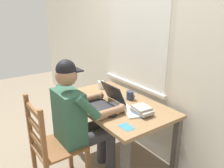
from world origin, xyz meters
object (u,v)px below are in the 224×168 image
desk (115,111)px  coffee_mug_white (101,85)px  seated_person (80,116)px  wooden_chair (53,147)px  book_stack_main (142,110)px  coffee_mug_dark (130,95)px  computer_mouse (113,115)px  landscape_photo_print (126,127)px  laptop (105,101)px

desk → coffee_mug_white: 0.49m
seated_person → desk: bearing=95.6°
wooden_chair → book_stack_main: size_ratio=4.68×
wooden_chair → seated_person: bearing=90.0°
coffee_mug_dark → book_stack_main: (0.34, -0.14, -0.01)m
seated_person → book_stack_main: bearing=56.7°
desk → computer_mouse: size_ratio=12.69×
book_stack_main → coffee_mug_dark: bearing=157.6°
wooden_chair → landscape_photo_print: bearing=49.0°
book_stack_main → wooden_chair: bearing=-112.7°
seated_person → coffee_mug_white: bearing=131.6°
coffee_mug_white → book_stack_main: (0.83, -0.08, -0.01)m
landscape_photo_print → coffee_mug_dark: bearing=134.9°
seated_person → coffee_mug_white: seated_person is taller
seated_person → book_stack_main: size_ratio=6.18×
coffee_mug_dark → laptop: bearing=-94.4°
desk → coffee_mug_white: size_ratio=10.98×
coffee_mug_dark → book_stack_main: coffee_mug_dark is taller
desk → computer_mouse: bearing=-40.0°
computer_mouse → coffee_mug_dark: bearing=119.8°
coffee_mug_dark → computer_mouse: bearing=-60.2°
laptop → landscape_photo_print: bearing=-12.4°
seated_person → computer_mouse: (0.21, 0.23, 0.03)m
wooden_chair → coffee_mug_white: bearing=120.7°
seated_person → wooden_chair: seated_person is taller
landscape_photo_print → seated_person: bearing=-155.8°
computer_mouse → book_stack_main: book_stack_main is taller
wooden_chair → laptop: bearing=93.8°
computer_mouse → landscape_photo_print: size_ratio=0.77×
coffee_mug_white → landscape_photo_print: 1.00m
desk → landscape_photo_print: landscape_photo_print is taller
coffee_mug_white → book_stack_main: coffee_mug_white is taller
seated_person → laptop: seated_person is taller
landscape_photo_print → desk: bearing=151.8°
seated_person → computer_mouse: size_ratio=12.54×
computer_mouse → book_stack_main: size_ratio=0.49×
coffee_mug_white → desk: bearing=-14.5°
computer_mouse → book_stack_main: bearing=66.5°
seated_person → landscape_photo_print: bearing=26.7°
wooden_chair → coffee_mug_white: size_ratio=8.21×
laptop → landscape_photo_print: size_ratio=2.54×
laptop → book_stack_main: laptop is taller
seated_person → coffee_mug_dark: size_ratio=10.62×
desk → laptop: laptop is taller
coffee_mug_white → computer_mouse: bearing=-25.0°
seated_person → computer_mouse: 0.32m
laptop → computer_mouse: laptop is taller
desk → book_stack_main: 0.39m
laptop → book_stack_main: bearing=25.0°
book_stack_main → landscape_photo_print: bearing=-68.1°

